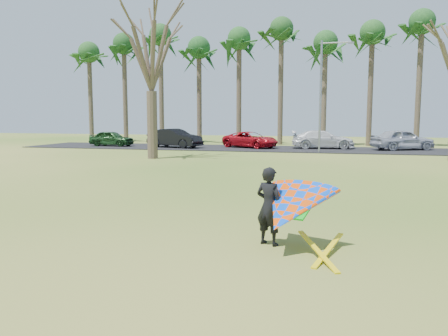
% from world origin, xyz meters
% --- Properties ---
extents(ground, '(100.00, 100.00, 0.00)m').
position_xyz_m(ground, '(0.00, 0.00, 0.00)').
color(ground, '#255A13').
rests_on(ground, ground).
extents(parking_strip, '(46.00, 7.00, 0.06)m').
position_xyz_m(parking_strip, '(0.00, 25.00, 0.03)').
color(parking_strip, black).
rests_on(parking_strip, ground).
extents(palm_0, '(4.84, 4.84, 10.84)m').
position_xyz_m(palm_0, '(-22.00, 31.00, 9.17)').
color(palm_0, brown).
rests_on(palm_0, ground).
extents(palm_1, '(4.84, 4.84, 11.54)m').
position_xyz_m(palm_1, '(-18.00, 31.00, 9.85)').
color(palm_1, '#483B2B').
rests_on(palm_1, ground).
extents(palm_2, '(4.84, 4.84, 12.24)m').
position_xyz_m(palm_2, '(-14.00, 31.00, 10.52)').
color(palm_2, '#483B2B').
rests_on(palm_2, ground).
extents(palm_3, '(4.84, 4.84, 10.84)m').
position_xyz_m(palm_3, '(-10.00, 31.00, 9.17)').
color(palm_3, '#483A2B').
rests_on(palm_3, ground).
extents(palm_4, '(4.84, 4.84, 11.54)m').
position_xyz_m(palm_4, '(-6.00, 31.00, 9.85)').
color(palm_4, brown).
rests_on(palm_4, ground).
extents(palm_5, '(4.84, 4.84, 12.24)m').
position_xyz_m(palm_5, '(-2.00, 31.00, 10.52)').
color(palm_5, '#4F402F').
rests_on(palm_5, ground).
extents(palm_6, '(4.84, 4.84, 10.84)m').
position_xyz_m(palm_6, '(2.00, 31.00, 9.17)').
color(palm_6, '#4E412F').
rests_on(palm_6, ground).
extents(palm_7, '(4.84, 4.84, 11.54)m').
position_xyz_m(palm_7, '(6.00, 31.00, 9.85)').
color(palm_7, '#46382A').
rests_on(palm_7, ground).
extents(palm_8, '(4.84, 4.84, 12.24)m').
position_xyz_m(palm_8, '(10.00, 31.00, 10.52)').
color(palm_8, brown).
rests_on(palm_8, ground).
extents(bare_tree_left, '(6.60, 6.60, 9.70)m').
position_xyz_m(bare_tree_left, '(-8.00, 15.00, 6.92)').
color(bare_tree_left, '#4A3A2C').
rests_on(bare_tree_left, ground).
extents(streetlight, '(2.28, 0.18, 8.00)m').
position_xyz_m(streetlight, '(2.16, 22.00, 4.46)').
color(streetlight, gray).
rests_on(streetlight, ground).
extents(car_0, '(3.96, 1.68, 1.33)m').
position_xyz_m(car_0, '(-16.04, 24.39, 0.73)').
color(car_0, '#183C18').
rests_on(car_0, parking_strip).
extents(car_1, '(5.01, 2.82, 1.56)m').
position_xyz_m(car_1, '(-9.96, 24.03, 0.84)').
color(car_1, black).
rests_on(car_1, parking_strip).
extents(car_2, '(5.25, 3.98, 1.32)m').
position_xyz_m(car_2, '(-3.76, 25.44, 0.72)').
color(car_2, '#B00E18').
rests_on(car_2, parking_strip).
extents(car_3, '(5.22, 2.61, 1.46)m').
position_xyz_m(car_3, '(2.13, 25.95, 0.79)').
color(car_3, silver).
rests_on(car_3, parking_strip).
extents(car_4, '(5.13, 3.68, 1.62)m').
position_xyz_m(car_4, '(8.17, 25.87, 0.87)').
color(car_4, '#AAAEB8').
rests_on(car_4, parking_strip).
extents(kite_flyer, '(2.13, 2.39, 2.02)m').
position_xyz_m(kite_flyer, '(2.33, -2.00, 0.84)').
color(kite_flyer, black).
rests_on(kite_flyer, ground).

